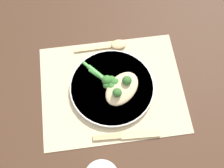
# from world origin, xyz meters

# --- Properties ---
(ground_plane) EXTENTS (3.00, 3.00, 0.00)m
(ground_plane) POSITION_xyz_m (0.00, 0.00, 0.00)
(ground_plane) COLOR #422819
(placemat) EXTENTS (0.41, 0.33, 0.00)m
(placemat) POSITION_xyz_m (0.00, 0.00, 0.00)
(placemat) COLOR #C6B289
(placemat) RESTS_ON ground_plane
(plate) EXTENTS (0.24, 0.24, 0.01)m
(plate) POSITION_xyz_m (0.00, 0.00, 0.01)
(plate) COLOR silver
(plate) RESTS_ON placemat
(chicken_fillet) EXTENTS (0.14, 0.14, 0.03)m
(chicken_fillet) POSITION_xyz_m (-0.03, 0.02, 0.03)
(chicken_fillet) COLOR #DBBC89
(chicken_fillet) RESTS_ON plate
(pesto_dollop_primary) EXTENTS (0.03, 0.03, 0.03)m
(pesto_dollop_primary) POSITION_xyz_m (-0.01, 0.04, 0.06)
(pesto_dollop_primary) COLOR #336628
(pesto_dollop_primary) RESTS_ON chicken_fillet
(pesto_dollop_secondary) EXTENTS (0.03, 0.03, 0.03)m
(pesto_dollop_secondary) POSITION_xyz_m (-0.04, 0.01, 0.06)
(pesto_dollop_secondary) COLOR #336628
(pesto_dollop_secondary) RESTS_ON chicken_fillet
(broccoli_stalk_right) EXTENTS (0.11, 0.11, 0.03)m
(broccoli_stalk_right) POSITION_xyz_m (-0.02, 0.02, 0.03)
(broccoli_stalk_right) COLOR #51A847
(broccoli_stalk_right) RESTS_ON plate
(broccoli_stalk_left) EXTENTS (0.09, 0.10, 0.03)m
(broccoli_stalk_left) POSITION_xyz_m (0.00, -0.01, 0.03)
(broccoli_stalk_left) COLOR #51A847
(broccoli_stalk_left) RESTS_ON plate
(broccoli_stalk_rear) EXTENTS (0.09, 0.10, 0.03)m
(broccoli_stalk_rear) POSITION_xyz_m (0.01, -0.02, 0.03)
(broccoli_stalk_rear) COLOR #51A847
(broccoli_stalk_rear) RESTS_ON plate
(knife) EXTENTS (0.18, 0.03, 0.01)m
(knife) POSITION_xyz_m (-0.02, 0.15, 0.01)
(knife) COLOR tan
(knife) RESTS_ON placemat
(spoon) EXTENTS (0.16, 0.04, 0.01)m
(spoon) POSITION_xyz_m (-0.02, -0.14, 0.01)
(spoon) COLOR tan
(spoon) RESTS_ON placemat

